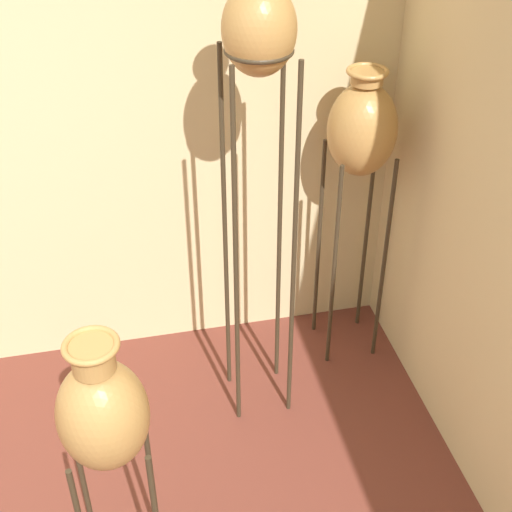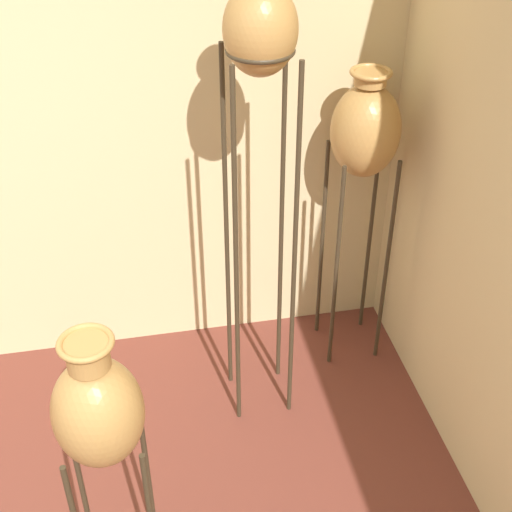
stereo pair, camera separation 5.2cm
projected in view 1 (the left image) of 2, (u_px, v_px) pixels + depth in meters
vase_stand_tall at (259, 52)px, 2.48m from camera, size 0.26×0.26×2.02m
vase_stand_medium at (362, 134)px, 3.08m from camera, size 0.30×0.30×1.48m
vase_stand_short at (103, 416)px, 2.18m from camera, size 0.29×0.29×1.17m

